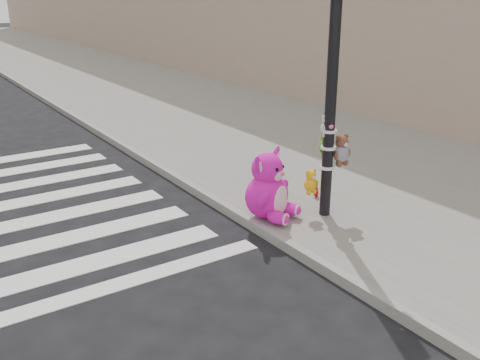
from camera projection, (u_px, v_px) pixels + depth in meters
ground at (252, 342)px, 5.40m from camera, size 120.00×120.00×0.00m
sidewalk_near at (197, 107)px, 15.83m from camera, size 7.00×80.00×0.14m
curb_edge at (83, 122)px, 14.03m from camera, size 0.12×80.00×0.15m
signal_pole at (331, 111)px, 7.62m from camera, size 0.72×0.50×4.00m
pink_bunny at (269, 190)px, 7.86m from camera, size 0.90×0.96×1.06m
red_teddy at (316, 192)px, 8.75m from camera, size 0.15×0.14×0.18m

